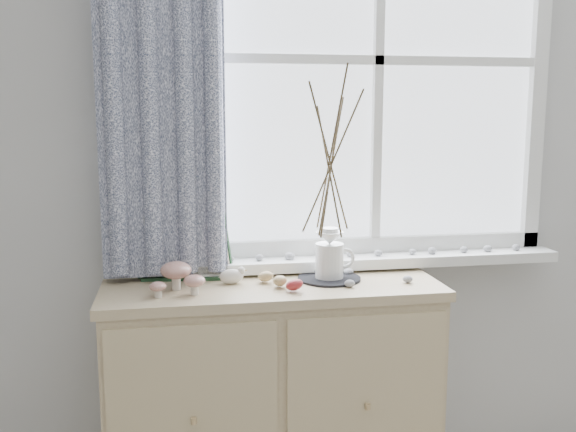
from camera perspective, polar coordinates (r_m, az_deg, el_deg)
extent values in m
cube|color=silver|center=(2.49, 1.10, 5.68)|extent=(4.00, 0.04, 2.60)
cube|color=white|center=(2.57, 7.92, 13.51)|extent=(1.30, 0.01, 1.40)
cube|color=white|center=(2.55, 8.05, -3.86)|extent=(1.45, 0.16, 0.04)
cube|color=black|center=(2.32, -11.33, 14.50)|extent=(0.44, 0.06, 1.61)
cube|color=#C3B189|center=(2.46, -1.40, -15.99)|extent=(1.17, 0.43, 0.81)
cube|color=#C3B189|center=(2.31, -1.45, -6.40)|extent=(1.20, 0.45, 0.03)
cube|color=beige|center=(2.32, 6.97, -17.64)|extent=(0.55, 0.01, 0.75)
cylinder|color=beige|center=(2.24, -9.91, -5.65)|extent=(0.03, 0.03, 0.07)
ellipsoid|color=#8E1C04|center=(2.23, -9.94, -4.76)|extent=(0.11, 0.11, 0.06)
cylinder|color=beige|center=(2.18, -8.31, -6.35)|extent=(0.03, 0.03, 0.05)
ellipsoid|color=#8E1C04|center=(2.17, -8.32, -5.72)|extent=(0.07, 0.07, 0.04)
cylinder|color=beige|center=(2.17, -11.49, -6.64)|extent=(0.03, 0.03, 0.04)
ellipsoid|color=#8E1C04|center=(2.17, -11.50, -6.16)|extent=(0.06, 0.06, 0.03)
ellipsoid|color=tan|center=(2.24, -0.72, -5.78)|extent=(0.05, 0.04, 0.06)
ellipsoid|color=tan|center=(2.30, -1.99, -5.38)|extent=(0.05, 0.04, 0.06)
ellipsoid|color=maroon|center=(2.19, 0.57, -6.14)|extent=(0.05, 0.04, 0.06)
cylinder|color=black|center=(2.36, 3.68, -5.56)|extent=(0.23, 0.23, 0.01)
cylinder|color=white|center=(2.34, 3.70, -3.97)|extent=(0.11, 0.11, 0.13)
cone|color=white|center=(2.32, 3.72, -1.97)|extent=(0.10, 0.10, 0.05)
cylinder|color=white|center=(2.32, 3.73, -1.42)|extent=(0.06, 0.06, 0.03)
torus|color=white|center=(2.35, 5.06, -3.76)|extent=(0.08, 0.02, 0.08)
ellipsoid|color=#9B9B9E|center=(2.26, 5.51, -6.00)|extent=(0.04, 0.03, 0.03)
ellipsoid|color=#9B9B9E|center=(2.42, 5.41, -4.98)|extent=(0.04, 0.03, 0.03)
ellipsoid|color=#9B9B9E|center=(2.34, 10.59, -5.56)|extent=(0.04, 0.03, 0.03)
ellipsoid|color=#9B9B9E|center=(2.43, 2.42, -4.88)|extent=(0.04, 0.03, 0.03)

